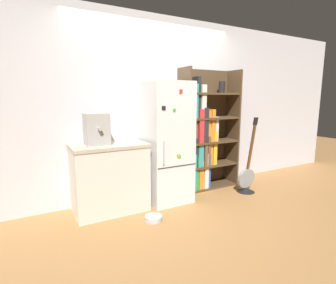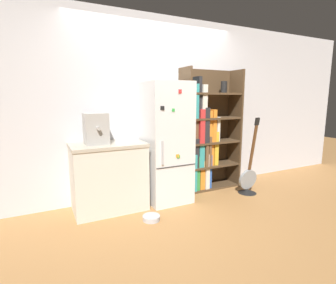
# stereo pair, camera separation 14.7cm
# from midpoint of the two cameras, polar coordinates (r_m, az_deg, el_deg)

# --- Properties ---
(ground_plane) EXTENTS (16.00, 16.00, 0.00)m
(ground_plane) POSITION_cam_midpoint_polar(r_m,az_deg,el_deg) (3.76, -0.57, -12.97)
(ground_plane) COLOR #A87542
(wall_back) EXTENTS (8.00, 0.05, 2.60)m
(wall_back) POSITION_cam_midpoint_polar(r_m,az_deg,el_deg) (3.90, -3.93, 7.50)
(wall_back) COLOR silver
(wall_back) RESTS_ON ground_plane
(refrigerator) EXTENTS (0.58, 0.65, 1.66)m
(refrigerator) POSITION_cam_midpoint_polar(r_m,az_deg,el_deg) (3.64, -1.62, -0.08)
(refrigerator) COLOR silver
(refrigerator) RESTS_ON ground_plane
(bookshelf) EXTENTS (0.98, 0.36, 1.88)m
(bookshelf) POSITION_cam_midpoint_polar(r_m,az_deg,el_deg) (4.14, 6.28, 1.22)
(bookshelf) COLOR #4C3823
(bookshelf) RESTS_ON ground_plane
(kitchen_counter) EXTENTS (0.92, 0.58, 0.87)m
(kitchen_counter) POSITION_cam_midpoint_polar(r_m,az_deg,el_deg) (3.48, -13.82, -7.45)
(kitchen_counter) COLOR beige
(kitchen_counter) RESTS_ON ground_plane
(espresso_machine) EXTENTS (0.28, 0.31, 0.38)m
(espresso_machine) POSITION_cam_midpoint_polar(r_m,az_deg,el_deg) (3.33, -16.51, 2.72)
(espresso_machine) COLOR #A5A39E
(espresso_machine) RESTS_ON kitchen_counter
(guitar) EXTENTS (0.31, 0.28, 1.16)m
(guitar) POSITION_cam_midpoint_polar(r_m,az_deg,el_deg) (4.24, 15.73, -8.22)
(guitar) COLOR black
(guitar) RESTS_ON ground_plane
(pet_bowl) EXTENTS (0.21, 0.21, 0.06)m
(pet_bowl) POSITION_cam_midpoint_polar(r_m,az_deg,el_deg) (3.25, -4.49, -16.15)
(pet_bowl) COLOR #B7B7BC
(pet_bowl) RESTS_ON ground_plane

